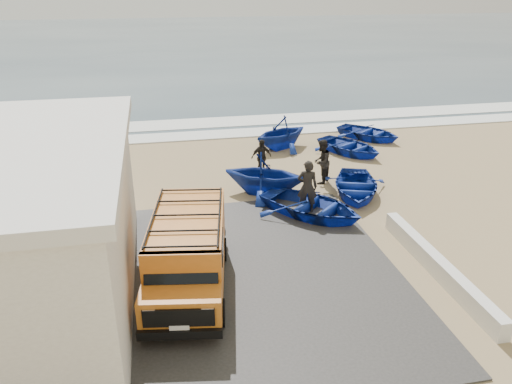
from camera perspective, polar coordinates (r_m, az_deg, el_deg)
ground at (r=16.19m, az=-1.12°, el=-5.68°), size 160.00×160.00×0.00m
slab at (r=14.28m, az=-7.66°, el=-10.14°), size 12.00×10.00×0.05m
ocean at (r=70.42m, az=-9.83°, el=16.58°), size 180.00×88.00×0.01m
surf_line at (r=27.21m, az=-5.77°, el=6.48°), size 180.00×1.60×0.06m
surf_wash at (r=29.61m, az=-6.30°, el=7.83°), size 180.00×2.20×0.04m
parapet at (r=15.28m, az=20.03°, el=-7.96°), size 0.35×6.00×0.55m
van at (r=13.55m, az=-7.81°, el=-6.65°), size 2.66×5.14×2.10m
boat_near_left at (r=17.80m, az=6.34°, el=-1.59°), size 4.62×4.70×0.80m
boat_near_right at (r=19.83m, az=11.30°, el=0.66°), size 3.53×4.15×0.73m
boat_mid_left at (r=19.34m, az=1.00°, el=2.08°), size 4.12×3.93×1.69m
boat_mid_right at (r=24.58m, az=10.64°, el=5.15°), size 3.84×4.20×0.71m
boat_far_left at (r=24.83m, az=2.89°, el=6.81°), size 3.98×3.81×1.62m
boat_far_right at (r=27.08m, az=12.73°, el=6.65°), size 4.01×4.18×0.71m
fisherman_front at (r=17.85m, az=5.88°, el=0.59°), size 0.82×0.65×1.98m
fisherman_middle at (r=20.62m, az=7.50°, el=3.46°), size 1.10×1.13×1.84m
fisherman_back at (r=21.39m, az=0.62°, el=4.01°), size 0.97×0.55×1.57m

